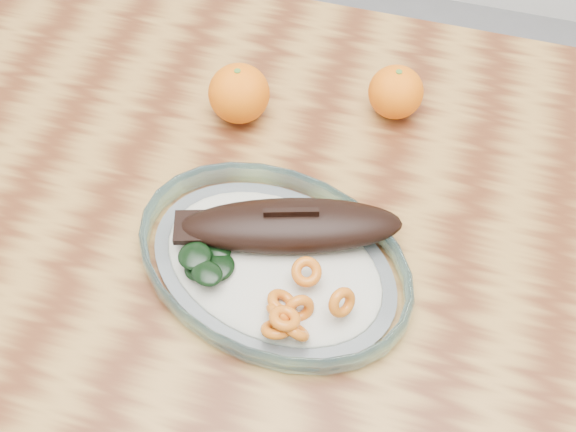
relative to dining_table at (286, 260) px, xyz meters
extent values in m
cube|color=#592B15|center=(0.00, 0.00, 0.08)|extent=(1.20, 0.80, 0.04)
cylinder|color=brown|center=(-0.54, 0.34, -0.30)|extent=(0.06, 0.06, 0.71)
ellipsoid|color=white|center=(0.01, -0.08, 0.10)|extent=(0.67, 0.56, 0.01)
torus|color=#84C2CC|center=(0.01, -0.08, 0.11)|extent=(0.71, 0.71, 0.03)
ellipsoid|color=white|center=(0.01, -0.08, 0.12)|extent=(0.60, 0.49, 0.02)
ellipsoid|color=black|center=(0.02, -0.04, 0.15)|extent=(0.26, 0.14, 0.04)
ellipsoid|color=black|center=(0.02, -0.04, 0.14)|extent=(0.22, 0.12, 0.02)
cube|color=black|center=(-0.08, -0.07, 0.15)|extent=(0.06, 0.05, 0.01)
cube|color=black|center=(0.02, -0.04, 0.17)|extent=(0.06, 0.02, 0.02)
torus|color=#CB540E|center=(0.04, -0.16, 0.14)|extent=(0.05, 0.04, 0.04)
torus|color=#CB540E|center=(0.03, -0.13, 0.14)|extent=(0.03, 0.04, 0.03)
torus|color=#CB540E|center=(0.06, -0.16, 0.14)|extent=(0.04, 0.04, 0.04)
torus|color=#CB540E|center=(0.05, -0.13, 0.14)|extent=(0.04, 0.04, 0.04)
torus|color=#CB540E|center=(0.04, -0.14, 0.14)|extent=(0.05, 0.03, 0.04)
torus|color=#CB540E|center=(0.04, -0.15, 0.15)|extent=(0.04, 0.04, 0.02)
torus|color=#CB540E|center=(0.09, -0.12, 0.15)|extent=(0.04, 0.04, 0.04)
torus|color=#CB540E|center=(0.05, -0.09, 0.15)|extent=(0.04, 0.04, 0.03)
ellipsoid|color=black|center=(-0.06, -0.11, 0.14)|extent=(0.04, 0.04, 0.01)
ellipsoid|color=black|center=(-0.05, -0.11, 0.14)|extent=(0.05, 0.05, 0.01)
ellipsoid|color=black|center=(-0.05, -0.08, 0.14)|extent=(0.04, 0.05, 0.01)
ellipsoid|color=black|center=(-0.07, -0.10, 0.14)|extent=(0.04, 0.04, 0.01)
ellipsoid|color=black|center=(-0.07, -0.10, 0.15)|extent=(0.04, 0.05, 0.01)
ellipsoid|color=black|center=(-0.05, -0.12, 0.15)|extent=(0.04, 0.04, 0.01)
ellipsoid|color=black|center=(-0.07, -0.10, 0.15)|extent=(0.03, 0.04, 0.01)
sphere|color=#FF6505|center=(-0.10, 0.14, 0.14)|extent=(0.08, 0.08, 0.08)
sphere|color=#FF6505|center=(0.09, 0.20, 0.13)|extent=(0.07, 0.07, 0.07)
camera|label=1|loc=(0.14, -0.49, 0.78)|focal=45.00mm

